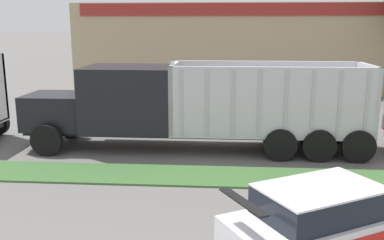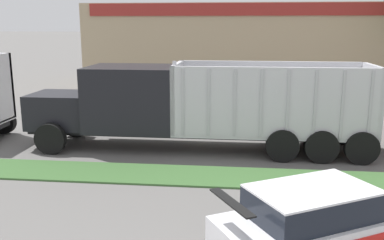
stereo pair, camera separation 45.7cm
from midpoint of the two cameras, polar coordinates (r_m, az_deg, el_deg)
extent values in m
cube|color=#3D6633|center=(13.50, 2.08, -7.48)|extent=(120.00, 1.83, 0.06)
cube|color=yellow|center=(19.36, -14.10, -1.73)|extent=(2.40, 0.14, 0.01)
cube|color=yellow|center=(18.22, 2.05, -2.24)|extent=(2.40, 0.14, 0.01)
cube|color=yellow|center=(18.64, 18.86, -2.58)|extent=(2.40, 0.14, 0.01)
cylinder|color=black|center=(20.28, -23.23, -0.22)|extent=(1.06, 0.30, 1.06)
cube|color=black|center=(16.33, 1.31, -1.60)|extent=(12.80, 1.41, 0.18)
cube|color=black|center=(17.40, -16.13, 1.31)|extent=(2.32, 2.11, 1.31)
cube|color=#B7B7BC|center=(17.89, -19.66, 1.36)|extent=(0.06, 1.80, 1.12)
cube|color=black|center=(16.44, -7.13, 2.98)|extent=(3.30, 2.57, 2.39)
cube|color=black|center=(16.85, -12.72, 4.43)|extent=(0.04, 2.18, 1.07)
cylinder|color=silver|center=(15.20, -1.47, 5.11)|extent=(0.14, 0.14, 1.48)
cube|color=silver|center=(16.30, 11.21, -1.32)|extent=(7.17, 2.57, 0.12)
cube|color=silver|center=(16.12, -1.13, 3.24)|extent=(0.16, 2.57, 2.46)
cube|color=silver|center=(16.74, 23.44, 2.55)|extent=(0.16, 2.57, 2.46)
cube|color=silver|center=(14.87, 11.79, 2.18)|extent=(7.17, 0.16, 2.46)
cube|color=silver|center=(17.24, 11.06, 3.62)|extent=(7.17, 0.16, 2.46)
cube|color=#B2B2B7|center=(14.80, -0.36, 2.40)|extent=(0.10, 0.04, 2.34)
cube|color=#B2B2B7|center=(14.72, 3.11, 2.33)|extent=(0.10, 0.04, 2.34)
cube|color=#B2B2B7|center=(14.70, 6.60, 2.25)|extent=(0.10, 0.04, 2.34)
cube|color=#B2B2B7|center=(14.74, 10.09, 2.16)|extent=(0.10, 0.04, 2.34)
cube|color=#B2B2B7|center=(14.82, 13.55, 2.06)|extent=(0.10, 0.04, 2.34)
cube|color=#B2B2B7|center=(14.97, 16.96, 1.96)|extent=(0.10, 0.04, 2.34)
cube|color=#B2B2B7|center=(15.16, 20.29, 1.86)|extent=(0.10, 0.04, 2.34)
cube|color=#B2B2B7|center=(15.40, 23.52, 1.75)|extent=(0.10, 0.04, 2.34)
cylinder|color=black|center=(16.45, -17.60, -2.41)|extent=(1.15, 0.30, 1.15)
cylinder|color=black|center=(18.72, -14.52, -0.44)|extent=(1.15, 0.30, 1.15)
cylinder|color=black|center=(15.71, 22.49, -3.48)|extent=(1.15, 0.30, 1.15)
cylinder|color=black|center=(18.07, 20.32, -1.29)|extent=(1.15, 0.30, 1.15)
cylinder|color=black|center=(15.39, 17.73, -3.44)|extent=(1.15, 0.30, 1.15)
cylinder|color=black|center=(17.79, 16.17, -1.21)|extent=(1.15, 0.30, 1.15)
cylinder|color=black|center=(15.18, 12.81, -3.37)|extent=(1.15, 0.30, 1.15)
cylinder|color=black|center=(17.61, 11.92, -1.12)|extent=(1.15, 0.30, 1.15)
cube|color=white|center=(9.36, 18.20, -13.58)|extent=(4.64, 3.67, 0.61)
cube|color=black|center=(8.96, 17.18, -10.60)|extent=(2.84, 2.51, 0.56)
cube|color=white|center=(8.85, 17.31, -8.80)|extent=(2.84, 2.51, 0.04)
cube|color=black|center=(7.83, 6.98, -10.85)|extent=(0.86, 1.30, 0.03)
cylinder|color=black|center=(10.88, 20.61, -11.73)|extent=(0.67, 0.50, 0.65)
cylinder|color=silver|center=(10.95, 20.22, -11.55)|extent=(0.40, 0.24, 0.46)
cylinder|color=black|center=(9.34, 8.12, -15.20)|extent=(0.67, 0.50, 0.65)
cylinder|color=silver|center=(9.42, 7.77, -14.93)|extent=(0.40, 0.24, 0.46)
cube|color=tan|center=(35.09, 13.76, 9.58)|extent=(30.11, 12.00, 6.10)
cube|color=maroon|center=(29.08, 15.56, 14.07)|extent=(28.61, 0.10, 0.80)
camera|label=1|loc=(0.23, -89.01, 0.22)|focal=40.00mm
camera|label=2|loc=(0.23, 90.99, -0.22)|focal=40.00mm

